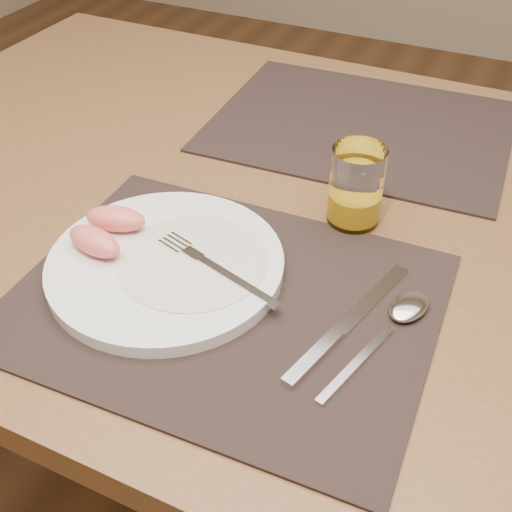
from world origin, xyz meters
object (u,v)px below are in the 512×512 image
object	(u,v)px
placemat_near	(225,300)
knife	(340,331)
spoon	(402,314)
plate	(166,264)
table	(292,244)
juice_glass	(356,190)
fork	(208,263)
placemat_far	(360,126)

from	to	relation	value
placemat_near	knife	xyz separation A→B (m)	(0.13, 0.01, 0.00)
placemat_near	spoon	size ratio (longest dim) A/B	2.37
spoon	plate	bearing A→B (deg)	-171.62
table	placemat_near	bearing A→B (deg)	-87.47
juice_glass	fork	bearing A→B (deg)	-123.16
table	knife	bearing A→B (deg)	-56.85
placemat_far	juice_glass	distance (m)	0.25
placemat_near	placemat_far	distance (m)	0.44
fork	juice_glass	distance (m)	0.21
knife	juice_glass	world-z (taller)	juice_glass
table	spoon	world-z (taller)	spoon
placemat_near	spoon	distance (m)	0.19
table	fork	size ratio (longest dim) A/B	8.14
table	placemat_far	distance (m)	0.24
fork	spoon	distance (m)	0.22
plate	spoon	distance (m)	0.27
plate	juice_glass	bearing A→B (deg)	48.80
table	spoon	distance (m)	0.27
knife	spoon	xyz separation A→B (m)	(0.05, 0.05, 0.00)
fork	knife	world-z (taller)	fork
plate	spoon	xyz separation A→B (m)	(0.26, 0.04, -0.00)
placemat_far	juice_glass	bearing A→B (deg)	-74.24
placemat_far	juice_glass	size ratio (longest dim) A/B	4.48
placemat_near	juice_glass	xyz separation A→B (m)	(0.08, 0.20, 0.05)
spoon	juice_glass	world-z (taller)	juice_glass
placemat_near	fork	bearing A→B (deg)	142.46
placemat_near	placemat_far	world-z (taller)	same
table	fork	world-z (taller)	fork
plate	knife	xyz separation A→B (m)	(0.21, -0.01, -0.01)
fork	knife	distance (m)	0.17
juice_glass	knife	bearing A→B (deg)	-75.04
placemat_near	juice_glass	size ratio (longest dim) A/B	4.48
placemat_near	fork	xyz separation A→B (m)	(-0.03, 0.03, 0.02)
table	placemat_far	size ratio (longest dim) A/B	3.11
fork	knife	xyz separation A→B (m)	(0.16, -0.02, -0.02)
plate	table	bearing A→B (deg)	70.44
fork	placemat_near	bearing A→B (deg)	-37.54
knife	fork	bearing A→B (deg)	172.81
placemat_near	spoon	world-z (taller)	spoon
table	placemat_near	xyz separation A→B (m)	(0.01, -0.22, 0.09)
juice_glass	table	bearing A→B (deg)	166.53
placemat_far	plate	size ratio (longest dim) A/B	1.67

